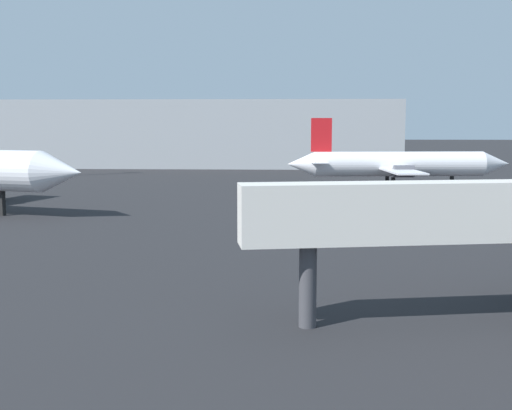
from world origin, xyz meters
TOP-DOWN VIEW (x-y plane):
  - airplane_far_left at (14.31, 68.35)m, footprint 26.69×21.00m
  - jet_bridge at (10.55, 15.72)m, footprint 20.31×5.75m
  - terminal_building at (-18.34, 116.12)m, footprint 78.45×27.87m

SIDE VIEW (x-z plane):
  - airplane_far_left at x=14.31m, z-range -1.15..7.40m
  - jet_bridge at x=10.55m, z-range 1.46..7.39m
  - terminal_building at x=-18.34m, z-range 0.00..11.93m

